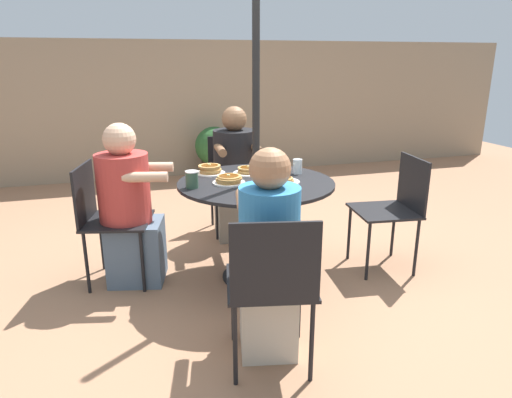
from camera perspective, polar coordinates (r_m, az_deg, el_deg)
ground_plane at (r=3.50m, az=-0.00°, el=-9.65°), size 12.00×12.00×0.00m
back_fence at (r=6.43m, az=-8.58°, el=10.99°), size 10.00×0.06×1.82m
patio_table at (r=3.28m, az=-0.00°, el=-0.17°), size 1.12×1.12×0.75m
umbrella_pole at (r=3.16m, az=-0.00°, el=9.27°), size 0.05×0.05×2.29m
patio_chair_north at (r=3.42m, az=-18.32°, el=-1.82°), size 0.54×0.54×0.88m
diner_north at (r=3.38m, az=-15.51°, el=-1.59°), size 0.55×0.46×1.17m
patio_chair_east at (r=2.31m, az=2.01°, el=-10.20°), size 0.53×0.53×0.88m
diner_east at (r=2.45m, az=1.58°, el=-7.86°), size 0.41×0.53×1.17m
patio_chair_south at (r=3.64m, az=16.98°, el=-0.61°), size 0.50×0.50×0.88m
patio_chair_west at (r=4.32m, az=-2.94°, el=2.90°), size 0.48×0.48×0.88m
diner_west at (r=4.15m, az=-2.57°, el=2.53°), size 0.41×0.56×1.18m
pancake_plate_a at (r=3.20m, az=3.47°, el=2.31°), size 0.23×0.23×0.05m
pancake_plate_b at (r=3.46m, az=-5.77°, el=3.64°), size 0.23×0.23×0.08m
pancake_plate_c at (r=3.18m, az=-3.39°, el=2.38°), size 0.23×0.23×0.07m
pancake_plate_d at (r=2.96m, az=0.56°, el=1.12°), size 0.23×0.23×0.05m
pancake_plate_e at (r=3.45m, az=-1.01°, el=3.51°), size 0.23×0.23×0.06m
syrup_bottle at (r=2.82m, az=3.02°, el=1.00°), size 0.09×0.07×0.14m
coffee_cup at (r=3.09m, az=-8.02°, el=2.44°), size 0.09×0.09×0.12m
drinking_glass_a at (r=3.46m, az=5.20°, el=4.07°), size 0.07×0.07×0.11m
potted_shrub at (r=6.20m, az=-5.20°, el=6.03°), size 0.52×0.52×0.71m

